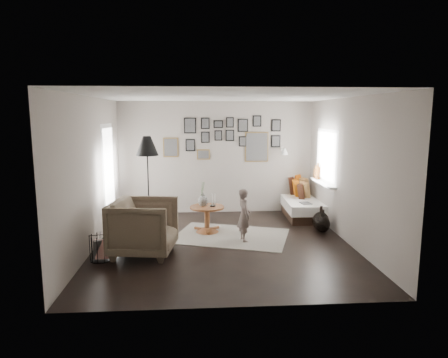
{
  "coord_description": "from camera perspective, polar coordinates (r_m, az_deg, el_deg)",
  "views": [
    {
      "loc": [
        -0.47,
        -6.88,
        2.29
      ],
      "look_at": [
        0.05,
        0.5,
        1.1
      ],
      "focal_mm": 32.0,
      "sensor_mm": 36.0,
      "label": 1
    }
  ],
  "objects": [
    {
      "name": "wall_right",
      "position": [
        7.47,
        17.38,
        1.09
      ],
      "size": [
        0.0,
        4.8,
        4.8
      ],
      "primitive_type": "plane",
      "rotation": [
        1.57,
        0.0,
        -1.57
      ],
      "color": "gray",
      "rests_on": "ground"
    },
    {
      "name": "wall_front",
      "position": [
        4.61,
        1.91,
        -3.28
      ],
      "size": [
        4.5,
        0.0,
        4.5
      ],
      "primitive_type": "plane",
      "rotation": [
        -1.57,
        0.0,
        0.0
      ],
      "color": "gray",
      "rests_on": "ground"
    },
    {
      "name": "wall_back",
      "position": [
        9.35,
        -1.12,
        3.06
      ],
      "size": [
        4.5,
        0.0,
        4.5
      ],
      "primitive_type": "plane",
      "rotation": [
        1.57,
        0.0,
        0.0
      ],
      "color": "gray",
      "rests_on": "ground"
    },
    {
      "name": "ceiling",
      "position": [
        6.9,
        -0.13,
        11.71
      ],
      "size": [
        4.8,
        4.8,
        0.0
      ],
      "primitive_type": "plane",
      "rotation": [
        3.14,
        0.0,
        0.0
      ],
      "color": "white",
      "rests_on": "wall_back"
    },
    {
      "name": "door_left",
      "position": [
        8.36,
        -16.16,
        0.25
      ],
      "size": [
        0.0,
        2.14,
        2.14
      ],
      "color": "white",
      "rests_on": "wall_left"
    },
    {
      "name": "floor_lamp",
      "position": [
        7.91,
        -10.92,
        4.17
      ],
      "size": [
        0.44,
        0.44,
        1.89
      ],
      "rotation": [
        0.0,
        0.0,
        0.36
      ],
      "color": "black",
      "rests_on": "ground"
    },
    {
      "name": "armchair_cushion",
      "position": [
        6.79,
        -11.07,
        -6.49
      ],
      "size": [
        0.49,
        0.5,
        0.19
      ],
      "primitive_type": "cube",
      "rotation": [
        -0.21,
        0.0,
        -0.18
      ],
      "color": "white",
      "rests_on": "armchair"
    },
    {
      "name": "rug",
      "position": [
        7.69,
        1.01,
        -8.13
      ],
      "size": [
        2.43,
        2.03,
        0.01
      ],
      "primitive_type": "cube",
      "rotation": [
        0.0,
        0.0,
        -0.32
      ],
      "color": "beige",
      "rests_on": "ground"
    },
    {
      "name": "window_right",
      "position": [
        8.74,
        13.63,
        -0.06
      ],
      "size": [
        0.15,
        1.32,
        1.3
      ],
      "color": "white",
      "rests_on": "wall_right"
    },
    {
      "name": "pedestal_table",
      "position": [
        7.89,
        -2.43,
        -5.92
      ],
      "size": [
        0.67,
        0.67,
        0.53
      ],
      "rotation": [
        0.0,
        0.0,
        0.3
      ],
      "color": "brown",
      "rests_on": "ground"
    },
    {
      "name": "magazine_basket",
      "position": [
        6.73,
        -17.18,
        -9.36
      ],
      "size": [
        0.4,
        0.4,
        0.41
      ],
      "rotation": [
        0.0,
        0.0,
        0.22
      ],
      "color": "black",
      "rests_on": "ground"
    },
    {
      "name": "gallery_wall",
      "position": [
        9.31,
        0.65,
        5.77
      ],
      "size": [
        2.74,
        0.03,
        1.08
      ],
      "color": "olive",
      "rests_on": "wall_back"
    },
    {
      "name": "child",
      "position": [
        7.29,
        2.89,
        -5.2
      ],
      "size": [
        0.3,
        0.39,
        0.97
      ],
      "primitive_type": "imported",
      "rotation": [
        0.0,
        0.0,
        1.77
      ],
      "color": "#675751",
      "rests_on": "ground"
    },
    {
      "name": "demijohn_small",
      "position": [
        8.13,
        13.9,
        -6.24
      ],
      "size": [
        0.3,
        0.3,
        0.46
      ],
      "color": "black",
      "rests_on": "ground"
    },
    {
      "name": "vase",
      "position": [
        7.8,
        -3.04,
        -2.84
      ],
      "size": [
        0.19,
        0.19,
        0.48
      ],
      "color": "black",
      "rests_on": "pedestal_table"
    },
    {
      "name": "candles",
      "position": [
        7.8,
        -1.64,
        -3.04
      ],
      "size": [
        0.11,
        0.11,
        0.25
      ],
      "color": "black",
      "rests_on": "pedestal_table"
    },
    {
      "name": "daybed",
      "position": [
        9.4,
        10.82,
        -3.33
      ],
      "size": [
        0.86,
        1.88,
        0.89
      ],
      "rotation": [
        0.0,
        0.0,
        -0.04
      ],
      "color": "black",
      "rests_on": "ground"
    },
    {
      "name": "wall_sconce",
      "position": [
        9.28,
        8.59,
        3.92
      ],
      "size": [
        0.18,
        0.36,
        0.16
      ],
      "color": "white",
      "rests_on": "wall_back"
    },
    {
      "name": "armchair",
      "position": [
        6.76,
        -11.37,
        -6.76
      ],
      "size": [
        1.14,
        1.12,
        0.92
      ],
      "primitive_type": "imported",
      "rotation": [
        0.0,
        0.0,
        1.43
      ],
      "color": "brown",
      "rests_on": "ground"
    },
    {
      "name": "ground",
      "position": [
        7.27,
        -0.12,
        -9.23
      ],
      "size": [
        4.8,
        4.8,
        0.0
      ],
      "primitive_type": "plane",
      "color": "black",
      "rests_on": "ground"
    },
    {
      "name": "magazine_on_daybed",
      "position": [
        8.76,
        11.57,
        -3.4
      ],
      "size": [
        0.23,
        0.3,
        0.01
      ],
      "primitive_type": "cube",
      "rotation": [
        0.0,
        0.0,
        0.13
      ],
      "color": "black",
      "rests_on": "daybed"
    },
    {
      "name": "demijohn_large",
      "position": [
        8.23,
        13.65,
        -5.87
      ],
      "size": [
        0.34,
        0.34,
        0.5
      ],
      "color": "black",
      "rests_on": "ground"
    },
    {
      "name": "wall_left",
      "position": [
        7.18,
        -18.35,
        0.74
      ],
      "size": [
        0.0,
        4.8,
        4.8
      ],
      "primitive_type": "plane",
      "rotation": [
        1.57,
        0.0,
        1.57
      ],
      "color": "gray",
      "rests_on": "ground"
    }
  ]
}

